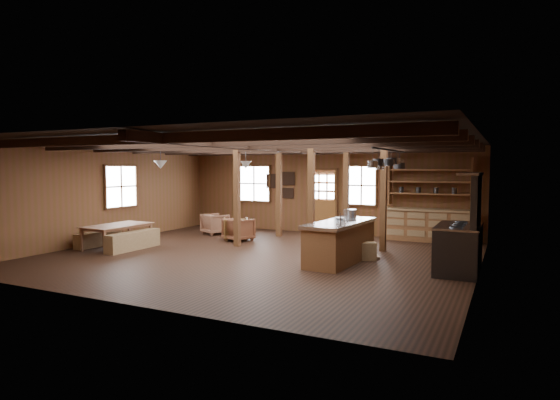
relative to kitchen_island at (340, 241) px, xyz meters
name	(u,v)px	position (x,y,z in m)	size (l,w,h in m)	color
room	(258,199)	(-2.06, -0.18, 0.92)	(10.04, 9.04, 2.84)	black
ceiling_joists	(261,147)	(-2.06, 0.00, 2.20)	(9.80, 8.82, 0.18)	black
timber_posts	(310,195)	(-1.54, 1.90, 0.92)	(3.95, 2.35, 2.80)	#472E14
back_door	(323,207)	(-2.06, 4.27, 0.40)	(1.02, 0.08, 2.15)	brown
window_back_left	(254,184)	(-4.66, 4.28, 1.12)	(1.32, 0.06, 1.32)	white
window_back_right	(362,185)	(-0.76, 4.28, 1.12)	(1.02, 0.06, 1.32)	white
window_left	(121,187)	(-7.02, 0.32, 1.12)	(0.14, 1.24, 1.32)	white
notice_boards	(282,183)	(-3.56, 4.28, 1.16)	(1.08, 0.03, 0.90)	silver
back_counter	(428,221)	(1.34, 4.02, 0.12)	(2.55, 0.60, 2.45)	brown
pendant_lamps	(205,165)	(-4.31, 0.82, 1.77)	(1.86, 2.36, 0.66)	#313134
pot_rack	(391,162)	(1.06, 0.27, 1.81)	(0.37, 3.00, 0.44)	#313134
kitchen_island	(340,241)	(0.00, 0.00, 0.00)	(1.04, 2.55, 1.20)	brown
step_stool	(367,251)	(0.48, 0.51, -0.27)	(0.47, 0.34, 0.42)	brown
commercial_range	(461,241)	(2.58, 0.07, 0.18)	(0.86, 1.68, 2.07)	#313134
dining_table	(119,236)	(-5.96, -0.87, -0.16)	(1.80, 1.00, 0.63)	brown
bench_wall	(99,239)	(-6.71, -0.87, -0.28)	(0.28, 1.47, 0.40)	brown
bench_aisle	(133,241)	(-5.44, -0.87, -0.24)	(0.33, 1.74, 0.48)	brown
armchair_a	(236,229)	(-3.90, 1.78, -0.14)	(0.72, 0.74, 0.67)	brown
armchair_b	(239,229)	(-3.71, 1.65, -0.14)	(0.72, 0.74, 0.68)	#5D2F1C
armchair_c	(215,224)	(-5.13, 2.50, -0.14)	(0.71, 0.73, 0.67)	brown
counter_pot	(350,213)	(-0.08, 0.93, 0.56)	(0.33, 0.33, 0.20)	#BABCC2
bowl	(339,218)	(-0.14, 0.31, 0.49)	(0.24, 0.24, 0.06)	silver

